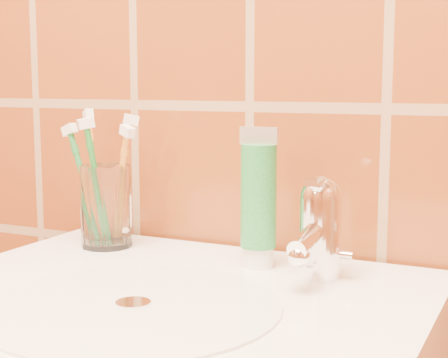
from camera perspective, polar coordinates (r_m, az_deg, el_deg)
The scene contains 8 objects.
glass_tumbler at distance 0.95m, azimuth -9.79°, elevation -2.23°, with size 0.07×0.07×0.11m, color white.
toothpaste_tube at distance 0.83m, azimuth 2.88°, elevation -1.94°, with size 0.05×0.04×0.17m.
faucet at distance 0.79m, azimuth 7.91°, elevation -3.73°, with size 0.05×0.11×0.12m.
toothbrush_0 at distance 0.93m, azimuth -10.47°, elevation -0.45°, with size 0.04×0.04×0.18m, color #217C2F, non-canonical shape.
toothbrush_1 at distance 0.93m, azimuth -8.66°, elevation -0.71°, with size 0.06×0.04×0.17m, color orange, non-canonical shape.
toothbrush_2 at distance 0.96m, azimuth -8.72°, elevation -0.14°, with size 0.05×0.04×0.19m, color #C44C22, non-canonical shape.
toothbrush_3 at distance 0.96m, azimuth -11.44°, elevation -0.58°, with size 0.08×0.04×0.17m, color #1E7232, non-canonical shape.
toothbrush_4 at distance 0.97m, azimuth -10.75°, elevation 0.08°, with size 0.06×0.06×0.19m, color orange, non-canonical shape.
Camera 1 is at (0.37, 0.35, 1.07)m, focal length 55.00 mm.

